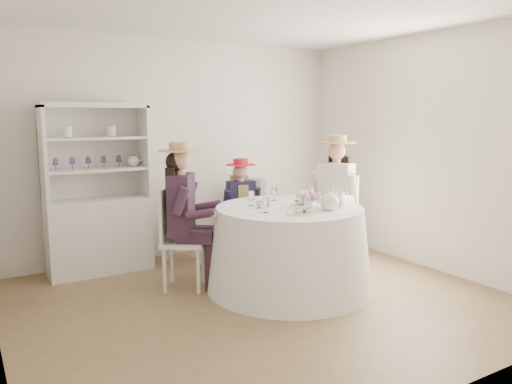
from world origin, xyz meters
TOP-DOWN VIEW (x-y plane):
  - ground at (0.00, 0.00)m, footprint 4.50×4.50m
  - ceiling at (0.00, 0.00)m, footprint 4.50×4.50m
  - wall_back at (0.00, 2.00)m, footprint 4.50×0.00m
  - wall_front at (0.00, -2.00)m, footprint 4.50×0.00m
  - wall_right at (2.25, 0.00)m, footprint 0.00×4.50m
  - tea_table at (0.43, 0.16)m, footprint 1.69×1.69m
  - hutch at (-1.10, 1.72)m, footprint 1.29×0.85m
  - side_table at (0.94, 1.70)m, footprint 0.53×0.53m
  - hatbox at (0.94, 1.70)m, footprint 0.33×0.33m
  - guest_left at (-0.48, 0.72)m, footprint 0.65×0.61m
  - guest_mid at (0.47, 1.23)m, footprint 0.47×0.50m
  - guest_right at (1.40, 0.61)m, footprint 0.65×0.59m
  - spare_chair at (-0.16, 1.49)m, footprint 0.50×0.50m
  - teacup_a at (0.13, 0.24)m, footprint 0.10×0.10m
  - teacup_b at (0.34, 0.44)m, footprint 0.08×0.08m
  - teacup_c at (0.66, 0.28)m, footprint 0.12×0.12m
  - flower_bowl at (0.63, 0.15)m, footprint 0.27×0.27m
  - flower_arrangement at (0.63, 0.09)m, footprint 0.21×0.21m
  - table_teapot at (0.66, -0.19)m, footprint 0.25×0.18m
  - sandwich_plate at (0.33, -0.20)m, footprint 0.29×0.29m
  - cupcake_stand at (0.83, -0.09)m, footprint 0.21×0.21m
  - stemware_set at (0.43, 0.16)m, footprint 0.82×0.85m

SIDE VIEW (x-z plane):
  - ground at x=0.00m, z-range 0.00..0.00m
  - side_table at x=0.94m, z-range 0.00..0.64m
  - tea_table at x=0.43m, z-range 0.00..0.85m
  - spare_chair at x=-0.16m, z-range 0.04..1.08m
  - hutch at x=-1.10m, z-range -0.28..1.63m
  - guest_mid at x=0.47m, z-range 0.08..1.34m
  - hatbox at x=0.94m, z-range 0.64..0.94m
  - guest_left at x=-0.48m, z-range 0.10..1.61m
  - guest_right at x=1.40m, z-range 0.10..1.64m
  - sandwich_plate at x=0.33m, z-range 0.84..0.90m
  - flower_bowl at x=0.63m, z-range 0.86..0.91m
  - teacup_b at x=0.34m, z-range 0.86..0.92m
  - teacup_a at x=0.13m, z-range 0.86..0.92m
  - teacup_c at x=0.66m, z-range 0.86..0.93m
  - cupcake_stand at x=0.83m, z-range 0.83..1.03m
  - stemware_set at x=0.43m, z-range 0.86..1.01m
  - table_teapot at x=0.66m, z-range 0.84..1.03m
  - flower_arrangement at x=0.63m, z-range 0.92..1.00m
  - wall_back at x=0.00m, z-range -0.90..3.60m
  - wall_front at x=0.00m, z-range -0.90..3.60m
  - wall_right at x=2.25m, z-range -0.90..3.60m
  - ceiling at x=0.00m, z-range 2.70..2.70m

